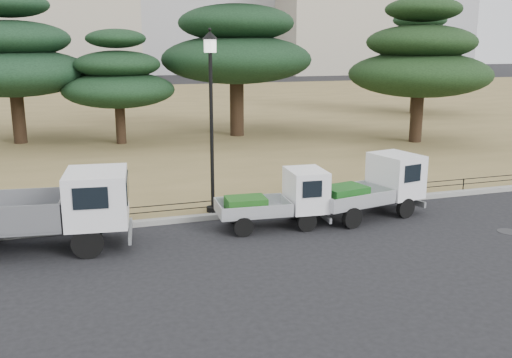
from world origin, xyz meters
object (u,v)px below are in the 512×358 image
object	(u,v)px
truck_large	(48,208)
tarp_pile	(25,212)
street_lamp	(211,92)
truck_kei_rear	(374,186)
truck_kei_front	(280,199)

from	to	relation	value
truck_large	tarp_pile	bearing A→B (deg)	116.78
street_lamp	truck_kei_rear	bearing A→B (deg)	-17.29
truck_large	truck_kei_rear	xyz separation A→B (m)	(9.46, 0.07, -0.20)
truck_kei_front	truck_kei_rear	size ratio (longest dim) A/B	0.86
truck_kei_rear	street_lamp	xyz separation A→B (m)	(-4.74, 1.47, 2.88)
truck_kei_front	truck_kei_rear	bearing A→B (deg)	7.09
truck_kei_rear	tarp_pile	distance (m)	10.34
street_lamp	truck_kei_front	bearing A→B (deg)	-45.40
truck_large	tarp_pile	world-z (taller)	truck_large
tarp_pile	truck_kei_rear	bearing A→B (deg)	-10.49
truck_kei_front	tarp_pile	world-z (taller)	truck_kei_front
truck_large	street_lamp	distance (m)	5.64
truck_large	street_lamp	xyz separation A→B (m)	(4.72, 1.54, 2.68)
truck_kei_rear	tarp_pile	world-z (taller)	truck_kei_rear
truck_kei_rear	tarp_pile	bearing A→B (deg)	157.80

